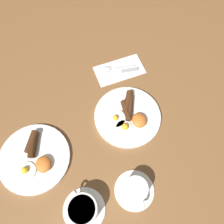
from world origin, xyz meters
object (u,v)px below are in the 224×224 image
Objects in this scene: knife at (122,71)px; teacup_far at (83,209)px; breakfast_plate_far at (35,157)px; spoon at (110,68)px; teacup_near at (135,190)px; breakfast_plate_near at (128,116)px.

teacup_far is at bearing 65.09° from knife.
breakfast_plate_far reaches higher than spoon.
teacup_near is at bearing -123.95° from breakfast_plate_far.
knife is (0.22, -0.05, -0.01)m from breakfast_plate_near.
spoon is (0.25, 0.00, -0.00)m from breakfast_plate_near.
breakfast_plate_far is 0.49m from spoon.
breakfast_plate_near and breakfast_plate_far have the same top height.
breakfast_plate_near is 1.60× the size of knife.
teacup_far is (-0.29, 0.25, 0.02)m from breakfast_plate_near.
teacup_far is 0.59m from knife.
spoon is at bearing -50.94° from breakfast_plate_far.
knife is at bearing -12.88° from teacup_near.
spoon is at bearing -25.85° from knife.
teacup_far is 0.86× the size of knife.
knife is at bearing -12.10° from breakfast_plate_near.
knife is (0.50, -0.11, -0.02)m from teacup_near.
teacup_far is at bearing 72.31° from spoon.
breakfast_plate_far reaches higher than knife.
spoon is (0.53, -0.06, -0.02)m from teacup_near.
knife is (0.28, -0.43, -0.00)m from breakfast_plate_far.
breakfast_plate_near is 0.38m from teacup_far.
breakfast_plate_near is at bearing -41.21° from teacup_far.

